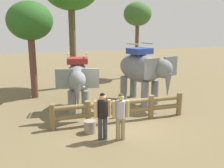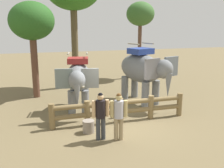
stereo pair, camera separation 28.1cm
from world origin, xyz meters
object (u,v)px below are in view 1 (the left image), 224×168
object	(u,v)px
log_fence	(121,108)
elephant_near_left	(78,79)
tree_back_center	(138,15)
feed_bucket	(90,127)
tourist_man_in_blue	(121,113)
tourist_woman_in_black	(103,113)
tree_far_right	(30,23)
elephant_center	(142,70)

from	to	relation	value
log_fence	elephant_near_left	bearing A→B (deg)	125.26
elephant_near_left	tree_back_center	size ratio (longest dim) A/B	0.58
elephant_near_left	log_fence	bearing A→B (deg)	-54.74
tree_back_center	feed_bucket	world-z (taller)	tree_back_center
tourist_man_in_blue	feed_bucket	xyz separation A→B (m)	(-0.91, 0.96, -0.77)
log_fence	tourist_woman_in_black	size ratio (longest dim) A/B	3.38
log_fence	feed_bucket	xyz separation A→B (m)	(-1.53, -0.68, -0.36)
tourist_man_in_blue	tree_far_right	bearing A→B (deg)	112.02
tree_back_center	tourist_man_in_blue	bearing A→B (deg)	-116.74
elephant_near_left	feed_bucket	bearing A→B (deg)	-92.35
log_fence	elephant_near_left	xyz separation A→B (m)	(-1.42, 2.01, 0.97)
feed_bucket	tourist_woman_in_black	bearing A→B (deg)	-68.77
tree_back_center	tree_far_right	world-z (taller)	tree_back_center
tourist_woman_in_black	tree_far_right	xyz separation A→B (m)	(-2.11, 6.52, 3.16)
tourist_woman_in_black	feed_bucket	distance (m)	1.12
elephant_near_left	feed_bucket	xyz separation A→B (m)	(-0.11, -2.69, -1.33)
tourist_man_in_blue	feed_bucket	distance (m)	1.53
tourist_woman_in_black	tree_far_right	bearing A→B (deg)	107.91
elephant_center	tree_far_right	world-z (taller)	tree_far_right
log_fence	tourist_man_in_blue	size ratio (longest dim) A/B	3.41
elephant_near_left	tree_far_right	distance (m)	4.47
tourist_man_in_blue	tourist_woman_in_black	bearing A→B (deg)	161.43
tourist_woman_in_black	tree_back_center	world-z (taller)	tree_back_center
elephant_center	tree_back_center	xyz separation A→B (m)	(2.50, 6.34, 2.98)
elephant_near_left	elephant_center	bearing A→B (deg)	4.46
log_fence	elephant_center	bearing A→B (deg)	48.12
elephant_center	tourist_man_in_blue	xyz separation A→B (m)	(-2.67, -3.92, -0.77)
elephant_center	tree_back_center	bearing A→B (deg)	68.45
tourist_man_in_blue	tree_back_center	bearing A→B (deg)	63.26
elephant_near_left	tree_back_center	bearing A→B (deg)	47.93
tree_back_center	tourist_woman_in_black	bearing A→B (deg)	-119.90
elephant_near_left	feed_bucket	distance (m)	3.00
elephant_center	tree_far_right	size ratio (longest dim) A/B	0.71
tourist_woman_in_black	tree_far_right	world-z (taller)	tree_far_right
elephant_center	tourist_man_in_blue	distance (m)	4.80
elephant_near_left	tree_back_center	distance (m)	9.45
log_fence	tourist_man_in_blue	world-z (taller)	tourist_man_in_blue
log_fence	feed_bucket	distance (m)	1.71
log_fence	elephant_near_left	world-z (taller)	elephant_near_left
elephant_near_left	feed_bucket	size ratio (longest dim) A/B	6.97
tourist_woman_in_black	tree_back_center	size ratio (longest dim) A/B	0.30
elephant_near_left	tourist_man_in_blue	bearing A→B (deg)	-77.72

